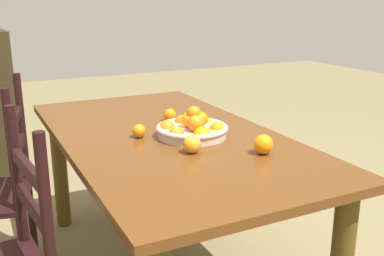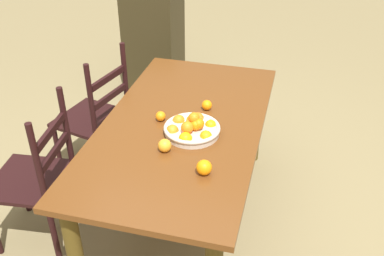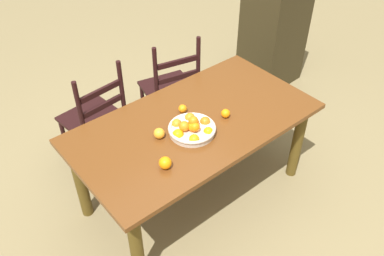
{
  "view_description": "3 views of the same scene",
  "coord_description": "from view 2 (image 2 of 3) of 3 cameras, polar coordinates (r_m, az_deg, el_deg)",
  "views": [
    {
      "loc": [
        -1.83,
        0.78,
        1.34
      ],
      "look_at": [
        -0.09,
        -0.08,
        0.78
      ],
      "focal_mm": 42.45,
      "sensor_mm": 36.0,
      "label": 1
    },
    {
      "loc": [
        -2.13,
        -0.61,
        2.13
      ],
      "look_at": [
        -0.09,
        -0.08,
        0.78
      ],
      "focal_mm": 41.54,
      "sensor_mm": 36.0,
      "label": 2
    },
    {
      "loc": [
        -1.43,
        -1.69,
        2.53
      ],
      "look_at": [
        -0.09,
        -0.08,
        0.78
      ],
      "focal_mm": 38.25,
      "sensor_mm": 36.0,
      "label": 3
    }
  ],
  "objects": [
    {
      "name": "chair_near_window",
      "position": [
        3.31,
        -12.22,
        1.24
      ],
      "size": [
        0.53,
        0.53,
        0.98
      ],
      "rotation": [
        0.0,
        0.0,
        2.92
      ],
      "color": "black",
      "rests_on": "ground"
    },
    {
      "name": "fruit_bowl",
      "position": [
        2.51,
        -0.02,
        -0.04
      ],
      "size": [
        0.32,
        0.32,
        0.14
      ],
      "color": "beige",
      "rests_on": "dining_table"
    },
    {
      "name": "cabinet",
      "position": [
        4.36,
        -4.83,
        11.54
      ],
      "size": [
        0.61,
        0.5,
        1.12
      ],
      "primitive_type": "cube",
      "rotation": [
        0.0,
        0.0,
        0.06
      ],
      "color": "#2C2513",
      "rests_on": "ground"
    },
    {
      "name": "orange_loose_2",
      "position": [
        2.75,
        1.92,
        2.96
      ],
      "size": [
        0.06,
        0.06,
        0.06
      ],
      "primitive_type": "sphere",
      "color": "orange",
      "rests_on": "dining_table"
    },
    {
      "name": "dining_table",
      "position": [
        2.68,
        -1.22,
        -1.46
      ],
      "size": [
        1.73,
        0.93,
        0.74
      ],
      "color": "#5A3113",
      "rests_on": "ground"
    },
    {
      "name": "orange_loose_1",
      "position": [
        2.37,
        -3.53,
        -2.26
      ],
      "size": [
        0.07,
        0.07,
        0.07
      ],
      "primitive_type": "sphere",
      "color": "orange",
      "rests_on": "dining_table"
    },
    {
      "name": "ground_plane",
      "position": [
        3.08,
        -1.09,
        -11.1
      ],
      "size": [
        12.0,
        12.0,
        0.0
      ],
      "primitive_type": "plane",
      "color": "olive"
    },
    {
      "name": "orange_loose_0",
      "position": [
        2.64,
        -4.08,
        1.47
      ],
      "size": [
        0.06,
        0.06,
        0.06
      ],
      "primitive_type": "sphere",
      "color": "orange",
      "rests_on": "dining_table"
    },
    {
      "name": "orange_loose_3",
      "position": [
        2.21,
        1.57,
        -5.09
      ],
      "size": [
        0.08,
        0.08,
        0.08
      ],
      "primitive_type": "sphere",
      "color": "orange",
      "rests_on": "dining_table"
    },
    {
      "name": "chair_by_cabinet",
      "position": [
        2.81,
        -19.29,
        -6.26
      ],
      "size": [
        0.48,
        0.48,
        0.98
      ],
      "rotation": [
        0.0,
        0.0,
        3.25
      ],
      "color": "black",
      "rests_on": "ground"
    }
  ]
}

